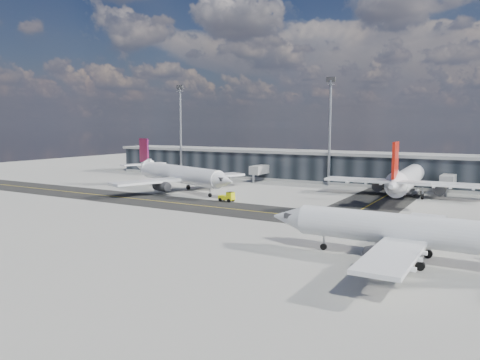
# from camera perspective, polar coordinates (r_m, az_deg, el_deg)

# --- Properties ---
(ground) EXTENTS (300.00, 300.00, 0.00)m
(ground) POSITION_cam_1_polar(r_m,az_deg,el_deg) (85.91, -0.09, -4.20)
(ground) COLOR gray
(ground) RESTS_ON ground
(taxiway_lanes) EXTENTS (180.00, 63.00, 0.03)m
(taxiway_lanes) POSITION_cam_1_polar(r_m,az_deg,el_deg) (93.49, 5.33, -3.33)
(taxiway_lanes) COLOR black
(taxiway_lanes) RESTS_ON ground
(terminal_concourse) EXTENTS (152.00, 19.80, 8.80)m
(terminal_concourse) POSITION_cam_1_polar(r_m,az_deg,el_deg) (135.18, 11.79, 1.41)
(terminal_concourse) COLOR black
(terminal_concourse) RESTS_ON ground
(floodlight_masts) EXTENTS (102.50, 0.70, 28.90)m
(floodlight_masts) POSITION_cam_1_polar(r_m,az_deg,el_deg) (128.09, 10.90, 6.31)
(floodlight_masts) COLOR gray
(floodlight_masts) RESTS_ON ground
(airliner_af) EXTENTS (41.30, 35.69, 12.62)m
(airliner_af) POSITION_cam_1_polar(r_m,az_deg,el_deg) (116.74, -7.55, 0.71)
(airliner_af) COLOR white
(airliner_af) RESTS_ON ground
(airliner_redtail) EXTENTS (37.91, 44.48, 13.18)m
(airliner_redtail) POSITION_cam_1_polar(r_m,az_deg,el_deg) (110.73, 19.73, 0.14)
(airliner_redtail) COLOR white
(airliner_redtail) RESTS_ON ground
(airliner_near) EXTENTS (38.33, 32.58, 11.40)m
(airliner_near) POSITION_cam_1_polar(r_m,az_deg,el_deg) (59.20, 21.32, -5.97)
(airliner_near) COLOR silver
(airliner_near) RESTS_ON ground
(baggage_tug) EXTENTS (3.56, 2.01, 2.15)m
(baggage_tug) POSITION_cam_1_polar(r_m,az_deg,el_deg) (99.70, -1.49, -2.05)
(baggage_tug) COLOR yellow
(baggage_tug) RESTS_ON ground
(service_van) EXTENTS (3.82, 6.51, 1.70)m
(service_van) POSITION_cam_1_polar(r_m,az_deg,el_deg) (116.73, 19.98, -1.28)
(service_van) COLOR white
(service_van) RESTS_ON ground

